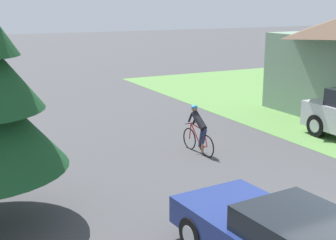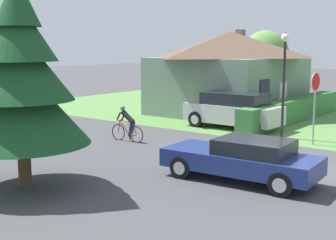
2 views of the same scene
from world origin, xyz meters
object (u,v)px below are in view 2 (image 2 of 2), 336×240
Objects in this scene: cyclist at (127,125)px; street_lamp at (284,63)px; stop_sign at (315,93)px; sedan_left_lane at (243,159)px; conifer_tall_near at (20,80)px; cottage_house at (229,71)px; parked_suv_right at (233,110)px; deciduous_tree_right at (265,55)px.

street_lamp is (4.76, -4.94, 2.58)m from cyclist.
street_lamp reaches higher than stop_sign.
sedan_left_lane is 6.88m from conifer_tall_near.
cottage_house reaches higher than street_lamp.
conifer_tall_near reaches higher than parked_suv_right.
street_lamp is at bearing -78.57° from sedan_left_lane.
deciduous_tree_right is (11.65, 4.02, 2.48)m from parked_suv_right.
cottage_house is at bearing -87.01° from cyclist.
cottage_house is at bearing -61.63° from sedan_left_lane.
stop_sign is at bearing -146.61° from deciduous_tree_right.
cottage_house is 1.91× the size of parked_suv_right.
cottage_house reaches higher than stop_sign.
stop_sign is 15.70m from deciduous_tree_right.
conifer_tall_near reaches higher than sedan_left_lane.
street_lamp is 11.81m from conifer_tall_near.
parked_suv_right is 12.50m from conifer_tall_near.
cottage_house is 5.32× the size of cyclist.
sedan_left_lane is 21.60m from deciduous_tree_right.
conifer_tall_near reaches higher than stop_sign.
conifer_tall_near is (-10.89, 4.41, 0.98)m from stop_sign.
conifer_tall_near reaches higher than deciduous_tree_right.
deciduous_tree_right is at bearing 29.22° from street_lamp.
sedan_left_lane is at bearing -165.04° from street_lamp.
cottage_house is 1.90× the size of sedan_left_lane.
cyclist is 0.57× the size of stop_sign.
deciduous_tree_right reaches higher than street_lamp.
stop_sign is (4.16, -6.58, 1.41)m from cyclist.
parked_suv_right is at bearing -101.96° from stop_sign.
sedan_left_lane is 9.23m from parked_suv_right.
cottage_house is 3.05× the size of stop_sign.
cottage_house is 1.96× the size of street_lamp.
deciduous_tree_right is at bearing -70.31° from parked_suv_right.
conifer_tall_near is 24.32m from deciduous_tree_right.
street_lamp is at bearing -150.78° from deciduous_tree_right.
street_lamp is at bearing -104.80° from stop_sign.
sedan_left_lane is 0.93× the size of deciduous_tree_right.
conifer_tall_near reaches higher than cottage_house.
cottage_house reaches higher than cyclist.
parked_suv_right is 12.57m from deciduous_tree_right.
cottage_house is at bearing -124.15° from stop_sign.
cyclist is 0.33× the size of deciduous_tree_right.
street_lamp is (7.04, 1.88, 2.63)m from sedan_left_lane.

